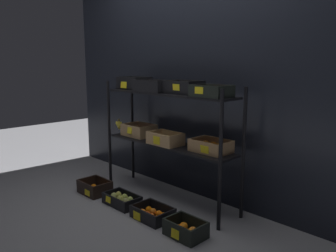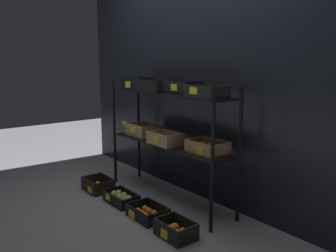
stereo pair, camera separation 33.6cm
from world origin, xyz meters
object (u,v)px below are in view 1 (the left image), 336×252
object	(u,v)px
display_rack	(167,116)
crate_ground_center_tangerine	(153,214)
crate_ground_tangerine	(95,188)
crate_ground_orange	(186,230)
crate_ground_pear	(122,200)

from	to	relation	value
display_rack	crate_ground_center_tangerine	bearing A→B (deg)	-59.60
crate_ground_tangerine	crate_ground_center_tangerine	xyz separation A→B (m)	(0.88, 0.03, -0.01)
crate_ground_tangerine	crate_ground_center_tangerine	size ratio (longest dim) A/B	0.93
crate_ground_tangerine	crate_ground_orange	size ratio (longest dim) A/B	1.04
crate_ground_center_tangerine	crate_ground_tangerine	bearing A→B (deg)	-177.96
display_rack	crate_ground_tangerine	world-z (taller)	display_rack
display_rack	crate_ground_orange	xyz separation A→B (m)	(0.66, -0.44, -0.79)
crate_ground_pear	crate_ground_center_tangerine	size ratio (longest dim) A/B	1.07
crate_ground_pear	crate_ground_orange	bearing A→B (deg)	-0.71
crate_ground_tangerine	crate_ground_pear	bearing A→B (deg)	2.48
crate_ground_tangerine	crate_ground_pear	distance (m)	0.45
crate_ground_orange	crate_ground_pear	bearing A→B (deg)	179.29
crate_ground_tangerine	crate_ground_pear	size ratio (longest dim) A/B	0.87
crate_ground_center_tangerine	crate_ground_orange	world-z (taller)	crate_ground_orange
crate_ground_tangerine	crate_ground_orange	world-z (taller)	crate_ground_tangerine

